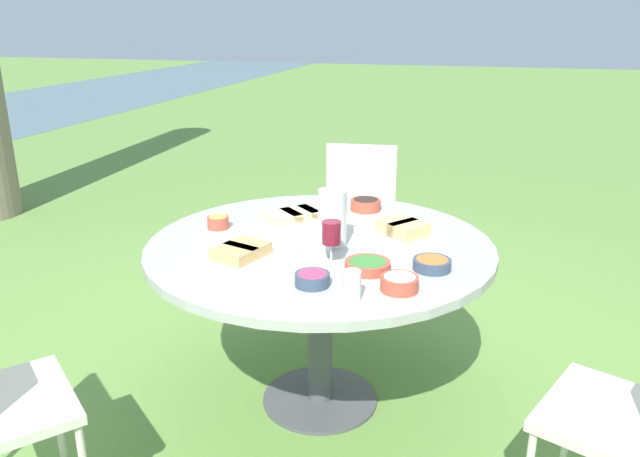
{
  "coord_description": "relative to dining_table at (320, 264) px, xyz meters",
  "views": [
    {
      "loc": [
        -2.32,
        -0.65,
        1.65
      ],
      "look_at": [
        0.0,
        0.0,
        0.82
      ],
      "focal_mm": 35.0,
      "sensor_mm": 36.0,
      "label": 1
    }
  ],
  "objects": [
    {
      "name": "ground_plane",
      "position": [
        0.0,
        0.0,
        -0.66
      ],
      "size": [
        40.0,
        40.0,
        0.0
      ],
      "primitive_type": "plane",
      "color": "#668E42"
    },
    {
      "name": "dining_table",
      "position": [
        0.0,
        0.0,
        0.0
      ],
      "size": [
        1.43,
        1.43,
        0.76
      ],
      "color": "#4C4C51",
      "rests_on": "ground_plane"
    },
    {
      "name": "chair_far_back",
      "position": [
        1.31,
        0.12,
        -0.14
      ],
      "size": [
        0.46,
        0.48,
        0.89
      ],
      "color": "beige",
      "rests_on": "ground_plane"
    },
    {
      "name": "water_pitcher",
      "position": [
        -0.02,
        -0.06,
        0.21
      ],
      "size": [
        0.12,
        0.11,
        0.23
      ],
      "color": "silver",
      "rests_on": "dining_table"
    },
    {
      "name": "wine_glass",
      "position": [
        -0.22,
        -0.11,
        0.22
      ],
      "size": [
        0.07,
        0.07,
        0.17
      ],
      "color": "silver",
      "rests_on": "dining_table"
    },
    {
      "name": "platter_bread_main",
      "position": [
        -0.27,
        0.22,
        0.12
      ],
      "size": [
        0.4,
        0.32,
        0.07
      ],
      "color": "white",
      "rests_on": "dining_table"
    },
    {
      "name": "platter_charcuterie",
      "position": [
        0.15,
        -0.31,
        0.13
      ],
      "size": [
        0.38,
        0.39,
        0.08
      ],
      "color": "white",
      "rests_on": "dining_table"
    },
    {
      "name": "platter_sandwich_side",
      "position": [
        0.23,
        0.16,
        0.12
      ],
      "size": [
        0.44,
        0.43,
        0.06
      ],
      "color": "white",
      "rests_on": "dining_table"
    },
    {
      "name": "bowl_fries",
      "position": [
        0.05,
        0.48,
        0.13
      ],
      "size": [
        0.09,
        0.09,
        0.05
      ],
      "color": "#B74733",
      "rests_on": "dining_table"
    },
    {
      "name": "bowl_salad",
      "position": [
        -0.24,
        -0.25,
        0.12
      ],
      "size": [
        0.17,
        0.17,
        0.04
      ],
      "color": "#B74733",
      "rests_on": "dining_table"
    },
    {
      "name": "bowl_olives",
      "position": [
        0.49,
        -0.09,
        0.13
      ],
      "size": [
        0.14,
        0.14,
        0.05
      ],
      "color": "#B74733",
      "rests_on": "dining_table"
    },
    {
      "name": "bowl_dip_red",
      "position": [
        -0.42,
        -0.09,
        0.12
      ],
      "size": [
        0.12,
        0.12,
        0.04
      ],
      "color": "#334256",
      "rests_on": "dining_table"
    },
    {
      "name": "bowl_dip_cream",
      "position": [
        -0.38,
        -0.39,
        0.12
      ],
      "size": [
        0.13,
        0.13,
        0.05
      ],
      "color": "#B74733",
      "rests_on": "dining_table"
    },
    {
      "name": "bowl_roasted_veg",
      "position": [
        -0.17,
        -0.47,
        0.12
      ],
      "size": [
        0.14,
        0.14,
        0.04
      ],
      "color": "#334256",
      "rests_on": "dining_table"
    },
    {
      "name": "cup_water_near",
      "position": [
        -0.13,
        -0.04,
        0.15
      ],
      "size": [
        0.07,
        0.07,
        0.1
      ],
      "color": "silver",
      "rests_on": "dining_table"
    },
    {
      "name": "cup_water_far",
      "position": [
        -0.5,
        -0.25,
        0.15
      ],
      "size": [
        0.06,
        0.06,
        0.1
      ],
      "color": "silver",
      "rests_on": "dining_table"
    }
  ]
}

